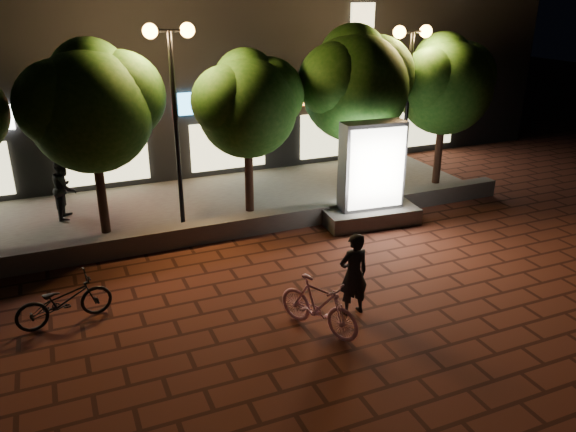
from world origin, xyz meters
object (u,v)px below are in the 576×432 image
tree_right (356,80)px  ad_kiosk (371,183)px  tree_mid (248,101)px  street_lamp_left (172,75)px  tree_left (92,103)px  scooter_parked (64,300)px  pedestrian (65,188)px  scooter_pink (319,305)px  street_lamp_right (410,67)px  tree_far_right (446,81)px  rider (353,274)px

tree_right → ad_kiosk: 3.20m
tree_mid → street_lamp_left: size_ratio=0.87×
tree_left → scooter_parked: size_ratio=2.74×
tree_right → pedestrian: (-8.20, 1.42, -2.64)m
tree_mid → scooter_pink: size_ratio=2.54×
street_lamp_right → ad_kiosk: 3.94m
tree_far_right → rider: size_ratio=2.77×
tree_left → ad_kiosk: 7.41m
pedestrian → street_lamp_left: bearing=-108.3°
tree_mid → scooter_pink: (-0.89, -6.31, -2.68)m
rider → tree_mid: bearing=-90.7°
tree_mid → street_lamp_right: size_ratio=0.90×
tree_mid → tree_right: 3.32m
tree_far_right → pedestrian: 11.74m
ad_kiosk → tree_mid: bearing=143.9°
rider → scooter_parked: 5.58m
tree_mid → street_lamp_right: bearing=-3.0°
tree_far_right → scooter_parked: size_ratio=2.67×
pedestrian → scooter_pink: bearing=-140.3°
tree_mid → pedestrian: 5.58m
rider → pedestrian: bearing=-57.3°
tree_left → pedestrian: 3.03m
street_lamp_left → rider: bearing=-70.4°
tree_left → scooter_pink: size_ratio=2.76×
ad_kiosk → rider: (-2.76, -4.00, -0.28)m
scooter_pink → pedestrian: size_ratio=1.05×
street_lamp_right → scooter_parked: (-10.20, -3.88, -3.42)m
tree_left → tree_right: (7.30, 0.00, 0.12)m
street_lamp_left → scooter_parked: size_ratio=2.90×
tree_far_right → street_lamp_left: (-8.55, -0.26, 0.66)m
tree_left → ad_kiosk: bearing=-16.6°
tree_mid → tree_far_right: 6.50m
tree_left → tree_right: bearing=0.0°
scooter_pink → scooter_parked: size_ratio=0.99×
street_lamp_left → pedestrian: street_lamp_left is taller
scooter_parked → scooter_pink: bearing=-125.2°
scooter_pink → rider: (0.89, 0.30, 0.32)m
tree_mid → tree_right: (3.31, 0.00, 0.35)m
scooter_parked → pedestrian: (0.36, 5.56, 0.46)m
tree_left → rider: (3.99, -6.01, -2.59)m
tree_right → scooter_pink: 8.16m
tree_left → street_lamp_right: size_ratio=0.98×
tree_left → tree_mid: tree_left is taller
tree_right → tree_far_right: bearing=-0.0°
tree_far_right → scooter_pink: 10.12m
rider → tree_far_right: bearing=-137.9°
tree_left → scooter_parked: tree_left is taller
tree_right → scooter_parked: tree_right is taller
tree_left → street_lamp_right: (8.95, -0.26, 0.45)m
tree_mid → ad_kiosk: size_ratio=1.60×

